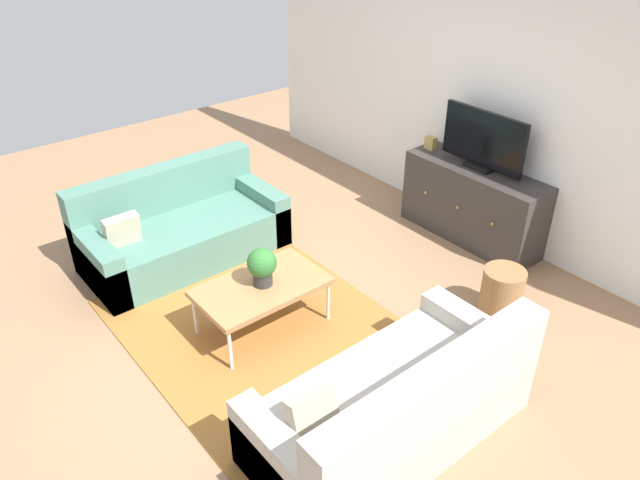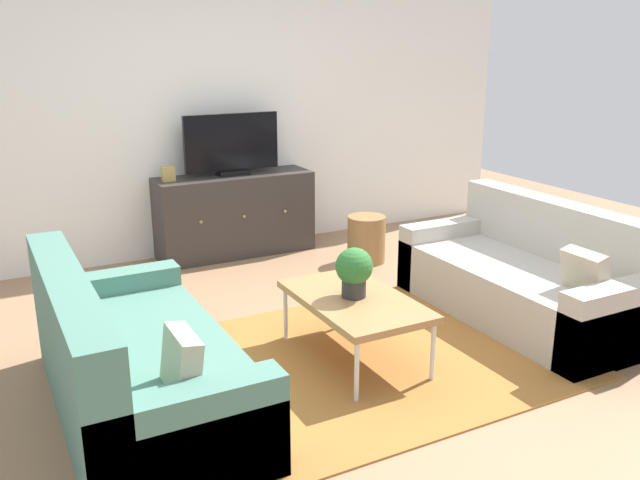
% 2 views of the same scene
% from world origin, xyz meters
% --- Properties ---
extents(ground_plane, '(10.00, 10.00, 0.00)m').
position_xyz_m(ground_plane, '(0.00, 0.00, 0.00)').
color(ground_plane, '#997251').
extents(wall_back, '(6.40, 0.12, 2.70)m').
position_xyz_m(wall_back, '(0.00, 2.55, 1.35)').
color(wall_back, white).
rests_on(wall_back, ground_plane).
extents(area_rug, '(2.50, 1.90, 0.01)m').
position_xyz_m(area_rug, '(0.00, -0.15, 0.01)').
color(area_rug, '#9E662D').
rests_on(area_rug, ground_plane).
extents(couch_left_side, '(0.88, 1.82, 0.81)m').
position_xyz_m(couch_left_side, '(-1.44, -0.10, 0.27)').
color(couch_left_side, '#4C7A6B').
rests_on(couch_left_side, ground_plane).
extents(couch_right_side, '(0.88, 1.82, 0.81)m').
position_xyz_m(couch_right_side, '(1.44, -0.10, 0.27)').
color(couch_right_side, '#B2ADA3').
rests_on(couch_right_side, ground_plane).
extents(coffee_table, '(0.60, 1.00, 0.41)m').
position_xyz_m(coffee_table, '(-0.05, -0.12, 0.38)').
color(coffee_table, '#A37547').
rests_on(coffee_table, ground_plane).
extents(potted_plant, '(0.23, 0.23, 0.31)m').
position_xyz_m(potted_plant, '(-0.05, -0.10, 0.59)').
color(potted_plant, '#2D2D2D').
rests_on(potted_plant, coffee_table).
extents(tv_console, '(1.44, 0.47, 0.75)m').
position_xyz_m(tv_console, '(0.08, 2.27, 0.37)').
color(tv_console, '#332D2B').
rests_on(tv_console, ground_plane).
extents(flat_screen_tv, '(0.88, 0.16, 0.55)m').
position_xyz_m(flat_screen_tv, '(0.08, 2.29, 1.02)').
color(flat_screen_tv, black).
rests_on(flat_screen_tv, tv_console).
extents(mantel_clock, '(0.11, 0.07, 0.13)m').
position_xyz_m(mantel_clock, '(-0.52, 2.27, 0.81)').
color(mantel_clock, tan).
rests_on(mantel_clock, tv_console).
extents(wicker_basket, '(0.34, 0.34, 0.42)m').
position_xyz_m(wicker_basket, '(1.03, 1.49, 0.21)').
color(wicker_basket, olive).
rests_on(wicker_basket, ground_plane).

